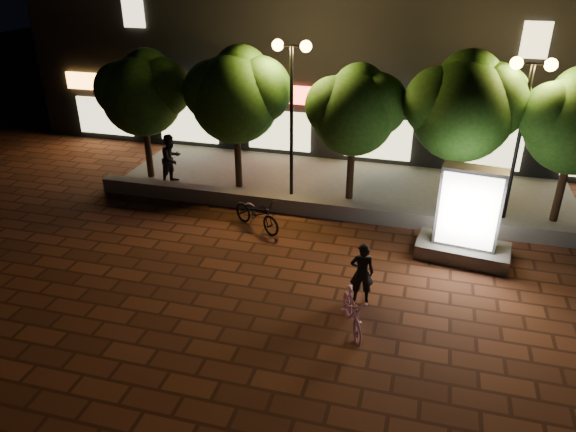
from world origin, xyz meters
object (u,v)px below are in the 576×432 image
(tree_far_left, at_px, (143,91))
(tree_left, at_px, (237,93))
(scooter_parked, at_px, (257,213))
(ad_kiosk, at_px, (467,223))
(street_lamp_left, at_px, (292,80))
(pedestrian, at_px, (171,159))
(tree_right, at_px, (465,104))
(scooter_pink, at_px, (352,312))
(tree_mid, at_px, (356,108))
(street_lamp_right, at_px, (527,99))
(rider, at_px, (362,273))

(tree_far_left, relative_size, tree_left, 0.95)
(tree_left, height_order, scooter_parked, tree_left)
(ad_kiosk, bearing_deg, street_lamp_left, 153.94)
(street_lamp_left, height_order, pedestrian, street_lamp_left)
(tree_right, relative_size, scooter_parked, 2.63)
(tree_far_left, bearing_deg, scooter_pink, -39.12)
(tree_mid, xyz_separation_m, street_lamp_left, (-2.05, -0.26, 0.81))
(tree_left, xyz_separation_m, ad_kiosk, (7.63, -3.04, -2.36))
(street_lamp_right, relative_size, scooter_pink, 3.02)
(pedestrian, bearing_deg, scooter_pink, -114.29)
(rider, distance_m, pedestrian, 9.43)
(ad_kiosk, height_order, pedestrian, ad_kiosk)
(ad_kiosk, bearing_deg, street_lamp_right, 64.61)
(tree_left, relative_size, tree_right, 0.97)
(tree_left, distance_m, scooter_parked, 4.39)
(street_lamp_right, relative_size, pedestrian, 2.75)
(tree_far_left, bearing_deg, pedestrian, -20.19)
(tree_far_left, height_order, tree_left, tree_left)
(tree_mid, height_order, tree_right, tree_right)
(ad_kiosk, bearing_deg, tree_right, 96.10)
(ad_kiosk, bearing_deg, tree_mid, 140.04)
(street_lamp_left, height_order, rider, street_lamp_left)
(rider, xyz_separation_m, pedestrian, (-7.67, 5.47, 0.19))
(street_lamp_right, bearing_deg, tree_mid, 176.96)
(tree_far_left, distance_m, street_lamp_right, 12.47)
(ad_kiosk, bearing_deg, scooter_parked, 178.40)
(tree_left, height_order, pedestrian, tree_left)
(tree_far_left, xyz_separation_m, street_lamp_left, (5.45, -0.26, 0.74))
(tree_mid, bearing_deg, ad_kiosk, -39.96)
(rider, distance_m, scooter_parked, 4.71)
(tree_mid, bearing_deg, scooter_parked, -130.50)
(tree_left, xyz_separation_m, rider, (5.18, -5.84, -2.65))
(tree_right, bearing_deg, street_lamp_right, -9.10)
(tree_left, relative_size, street_lamp_right, 0.98)
(scooter_pink, xyz_separation_m, rider, (0.03, 1.20, 0.30))
(scooter_pink, relative_size, pedestrian, 0.91)
(tree_far_left, distance_m, scooter_pink, 11.50)
(tree_right, height_order, street_lamp_left, street_lamp_left)
(ad_kiosk, bearing_deg, rider, -131.14)
(scooter_pink, bearing_deg, rider, 66.26)
(tree_right, bearing_deg, tree_left, -180.00)
(tree_mid, xyz_separation_m, rider, (1.18, -5.84, -2.42))
(tree_left, bearing_deg, scooter_pink, -53.80)
(street_lamp_right, bearing_deg, ad_kiosk, -115.39)
(tree_far_left, height_order, scooter_parked, tree_far_left)
(scooter_pink, relative_size, rider, 1.03)
(tree_far_left, bearing_deg, tree_right, 0.00)
(street_lamp_right, bearing_deg, tree_right, 170.90)
(street_lamp_right, xyz_separation_m, rider, (-3.77, -5.58, -3.10))
(tree_right, bearing_deg, scooter_pink, -106.99)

